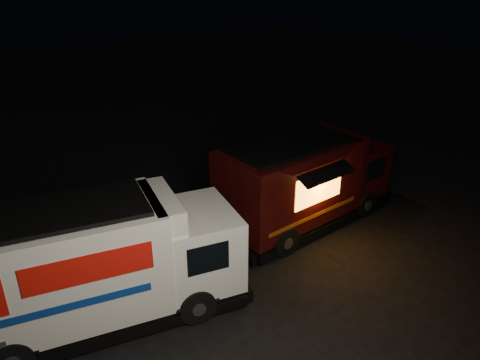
% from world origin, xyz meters
% --- Properties ---
extents(ground, '(80.00, 80.00, 0.00)m').
position_xyz_m(ground, '(0.00, 0.00, 0.00)').
color(ground, black).
rests_on(ground, ground).
extents(white_truck, '(6.77, 3.84, 2.91)m').
position_xyz_m(white_truck, '(-3.21, 0.82, 1.46)').
color(white_truck, silver).
rests_on(white_truck, ground).
extents(red_truck, '(6.00, 2.25, 2.78)m').
position_xyz_m(red_truck, '(3.48, 1.02, 1.39)').
color(red_truck, black).
rests_on(red_truck, ground).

